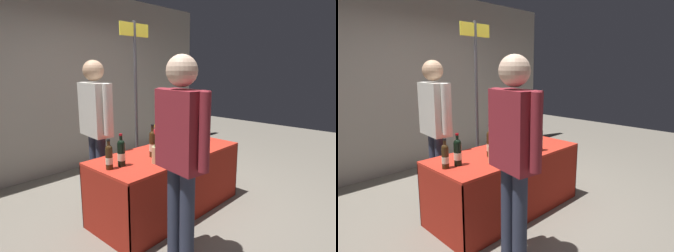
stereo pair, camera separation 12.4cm
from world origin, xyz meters
The scene contains 14 objects.
ground_plane centered at (0.00, 0.00, 0.00)m, with size 12.00×12.00×0.00m, color gray.
back_partition centered at (0.00, 2.17, 1.44)m, with size 6.00×0.12×2.88m, color #9E998E.
tasting_table centered at (0.00, 0.00, 0.51)m, with size 1.81×0.78×0.72m.
featured_wine_bottle centered at (-0.67, 0.00, 0.86)m, with size 0.08×0.08×0.32m.
display_bottle_0 centered at (0.20, 0.21, 0.87)m, with size 0.08×0.08×0.34m.
display_bottle_1 centered at (0.30, -0.25, 0.86)m, with size 0.08×0.08×0.32m.
display_bottle_2 centered at (0.38, 0.15, 0.87)m, with size 0.07×0.07×0.35m.
display_bottle_3 centered at (-0.80, 0.01, 0.85)m, with size 0.07×0.07×0.29m.
display_bottle_4 centered at (-0.25, -0.01, 0.87)m, with size 0.08×0.08×0.36m.
wine_glass_near_vendor centered at (-0.21, -0.29, 0.81)m, with size 0.08×0.08×0.13m.
flower_vase centered at (-0.37, -0.19, 0.84)m, with size 0.10×0.10×0.40m.
vendor_presenter centered at (-0.46, 0.74, 1.07)m, with size 0.26×0.62×1.76m.
taster_foreground_right centered at (-0.66, -0.75, 1.07)m, with size 0.27×0.57×1.77m.
booth_signpost centered at (0.34, 0.94, 1.39)m, with size 0.50×0.04×2.29m.
Camera 1 is at (-2.29, -2.13, 1.66)m, focal length 30.30 mm.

